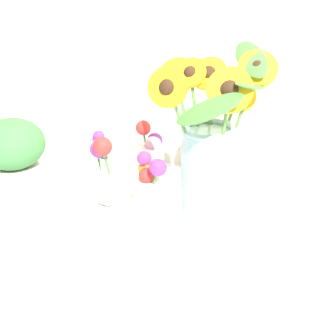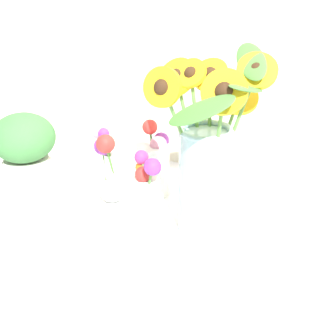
{
  "view_description": "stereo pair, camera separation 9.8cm",
  "coord_description": "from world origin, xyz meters",
  "px_view_note": "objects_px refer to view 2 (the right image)",
  "views": [
    {
      "loc": [
        0.29,
        -0.78,
        0.55
      ],
      "look_at": [
        0.03,
        0.07,
        0.14
      ],
      "focal_mm": 50.0,
      "sensor_mm": 36.0,
      "label": 1
    },
    {
      "loc": [
        0.38,
        -0.75,
        0.55
      ],
      "look_at": [
        0.03,
        0.07,
        0.14
      ],
      "focal_mm": 50.0,
      "sensor_mm": 36.0,
      "label": 2
    }
  ],
  "objects_px": {
    "mason_jar_sunflowers": "(206,158)",
    "vase_small_back": "(153,164)",
    "serving_tray": "(168,220)",
    "vase_small_center": "(146,199)",
    "vase_bulb_right": "(109,168)",
    "potted_plant": "(25,149)"
  },
  "relations": [
    {
      "from": "mason_jar_sunflowers",
      "to": "vase_small_back",
      "type": "bearing_deg",
      "value": 147.55
    },
    {
      "from": "serving_tray",
      "to": "mason_jar_sunflowers",
      "type": "relative_size",
      "value": 1.32
    },
    {
      "from": "vase_small_center",
      "to": "vase_bulb_right",
      "type": "distance_m",
      "value": 0.17
    },
    {
      "from": "vase_bulb_right",
      "to": "potted_plant",
      "type": "xyz_separation_m",
      "value": [
        -0.23,
        -0.0,
        0.01
      ]
    },
    {
      "from": "serving_tray",
      "to": "vase_small_center",
      "type": "height_order",
      "value": "vase_small_center"
    },
    {
      "from": "vase_bulb_right",
      "to": "vase_small_back",
      "type": "distance_m",
      "value": 0.11
    },
    {
      "from": "serving_tray",
      "to": "vase_small_back",
      "type": "bearing_deg",
      "value": 130.15
    },
    {
      "from": "vase_small_back",
      "to": "potted_plant",
      "type": "relative_size",
      "value": 0.88
    },
    {
      "from": "serving_tray",
      "to": "vase_small_center",
      "type": "distance_m",
      "value": 0.12
    },
    {
      "from": "mason_jar_sunflowers",
      "to": "potted_plant",
      "type": "height_order",
      "value": "mason_jar_sunflowers"
    },
    {
      "from": "vase_small_back",
      "to": "mason_jar_sunflowers",
      "type": "bearing_deg",
      "value": -32.45
    },
    {
      "from": "serving_tray",
      "to": "vase_small_back",
      "type": "height_order",
      "value": "vase_small_back"
    },
    {
      "from": "vase_small_center",
      "to": "vase_small_back",
      "type": "bearing_deg",
      "value": 110.76
    },
    {
      "from": "vase_small_center",
      "to": "potted_plant",
      "type": "bearing_deg",
      "value": 166.89
    },
    {
      "from": "mason_jar_sunflowers",
      "to": "potted_plant",
      "type": "relative_size",
      "value": 1.91
    },
    {
      "from": "mason_jar_sunflowers",
      "to": "vase_small_center",
      "type": "distance_m",
      "value": 0.15
    },
    {
      "from": "vase_small_center",
      "to": "vase_bulb_right",
      "type": "xyz_separation_m",
      "value": [
        -0.14,
        0.09,
        0.0
      ]
    },
    {
      "from": "vase_bulb_right",
      "to": "serving_tray",
      "type": "bearing_deg",
      "value": -3.87
    },
    {
      "from": "serving_tray",
      "to": "vase_bulb_right",
      "type": "bearing_deg",
      "value": 176.13
    },
    {
      "from": "serving_tray",
      "to": "potted_plant",
      "type": "height_order",
      "value": "potted_plant"
    },
    {
      "from": "mason_jar_sunflowers",
      "to": "vase_small_center",
      "type": "bearing_deg",
      "value": -146.27
    },
    {
      "from": "vase_small_center",
      "to": "potted_plant",
      "type": "height_order",
      "value": "potted_plant"
    }
  ]
}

